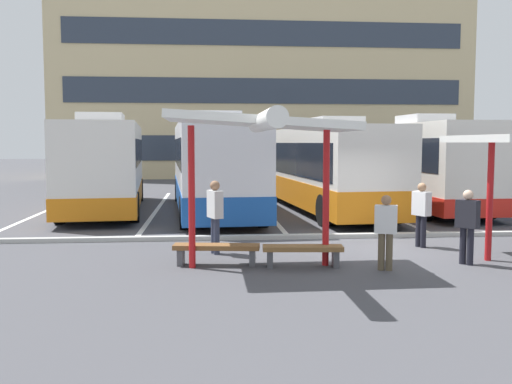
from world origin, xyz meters
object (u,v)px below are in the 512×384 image
object	(u,v)px
coach_bus_2	(323,169)
waiting_shelter_0	(261,126)
coach_bus_3	(408,164)
bench_0	(217,250)
waiting_passenger_1	(215,211)
waiting_passenger_2	(421,210)
waiting_passenger_0	(386,228)
coach_bus_0	(105,167)
waiting_passenger_3	(467,222)
coach_bus_1	(213,167)
bench_1	(303,251)

from	to	relation	value
coach_bus_2	waiting_shelter_0	size ratio (longest dim) A/B	2.80
coach_bus_3	bench_0	distance (m)	13.52
waiting_shelter_0	waiting_passenger_1	xyz separation A→B (m)	(-0.91, 1.71, -1.94)
waiting_passenger_2	waiting_passenger_1	bearing A→B (deg)	-175.43
coach_bus_2	waiting_passenger_0	distance (m)	10.48
coach_bus_0	bench_0	size ratio (longest dim) A/B	5.49
coach_bus_2	waiting_passenger_0	bearing A→B (deg)	-94.66
coach_bus_3	waiting_passenger_3	xyz separation A→B (m)	(-2.72, -11.15, -0.81)
coach_bus_1	waiting_passenger_2	size ratio (longest dim) A/B	7.22
bench_0	waiting_passenger_2	size ratio (longest dim) A/B	1.16
waiting_passenger_1	waiting_passenger_3	xyz separation A→B (m)	(5.34, -1.64, -0.08)
coach_bus_3	waiting_passenger_1	xyz separation A→B (m)	(-8.06, -9.51, -0.72)
waiting_shelter_0	waiting_passenger_1	bearing A→B (deg)	117.98
coach_bus_1	waiting_passenger_1	xyz separation A→B (m)	(-0.05, -8.10, -0.69)
waiting_passenger_2	coach_bus_3	bearing A→B (deg)	72.13
bench_1	waiting_passenger_1	bearing A→B (deg)	138.95
coach_bus_3	coach_bus_2	bearing A→B (deg)	-163.46
waiting_passenger_3	bench_0	bearing A→B (deg)	175.95
bench_0	coach_bus_3	bearing A→B (deg)	53.22
coach_bus_2	coach_bus_0	bearing A→B (deg)	176.85
bench_0	waiting_passenger_2	xyz separation A→B (m)	(5.12, 1.68, 0.58)
bench_1	waiting_passenger_2	distance (m)	3.91
coach_bus_0	coach_bus_3	size ratio (longest dim) A/B	0.85
coach_bus_2	bench_0	xyz separation A→B (m)	(-4.28, -9.65, -1.25)
coach_bus_1	coach_bus_3	world-z (taller)	coach_bus_3
waiting_passenger_0	coach_bus_1	bearing A→B (deg)	108.44
coach_bus_2	coach_bus_1	bearing A→B (deg)	-176.19
coach_bus_0	coach_bus_1	xyz separation A→B (m)	(4.07, -0.74, -0.01)
coach_bus_0	waiting_passenger_1	world-z (taller)	coach_bus_0
coach_bus_1	waiting_passenger_0	bearing A→B (deg)	-71.56
coach_bus_0	coach_bus_3	bearing A→B (deg)	3.15
coach_bus_3	waiting_passenger_3	world-z (taller)	coach_bus_3
bench_0	waiting_passenger_3	bearing A→B (deg)	-4.05
coach_bus_1	waiting_passenger_0	size ratio (longest dim) A/B	7.54
waiting_passenger_3	coach_bus_0	bearing A→B (deg)	131.75
waiting_shelter_0	waiting_passenger_3	xyz separation A→B (m)	(4.43, 0.06, -2.02)
bench_0	waiting_shelter_0	bearing A→B (deg)	-26.01
coach_bus_3	waiting_passenger_0	xyz separation A→B (m)	(-4.63, -11.54, -0.85)
bench_1	waiting_passenger_2	xyz separation A→B (m)	(3.32, 1.98, 0.59)
coach_bus_0	bench_0	bearing A→B (deg)	-68.28
coach_bus_1	coach_bus_3	bearing A→B (deg)	9.94
coach_bus_3	waiting_passenger_0	world-z (taller)	coach_bus_3
coach_bus_3	bench_0	bearing A→B (deg)	-126.78
coach_bus_0	waiting_passenger_2	xyz separation A→B (m)	(9.15, -8.43, -0.77)
waiting_shelter_0	bench_0	size ratio (longest dim) A/B	2.25
coach_bus_2	bench_0	distance (m)	10.63
coach_bus_2	waiting_passenger_2	xyz separation A→B (m)	(0.84, -7.98, -0.67)
waiting_shelter_0	coach_bus_0	bearing A→B (deg)	115.04
coach_bus_1	waiting_passenger_3	bearing A→B (deg)	-61.53
waiting_passenger_1	waiting_passenger_3	distance (m)	5.59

